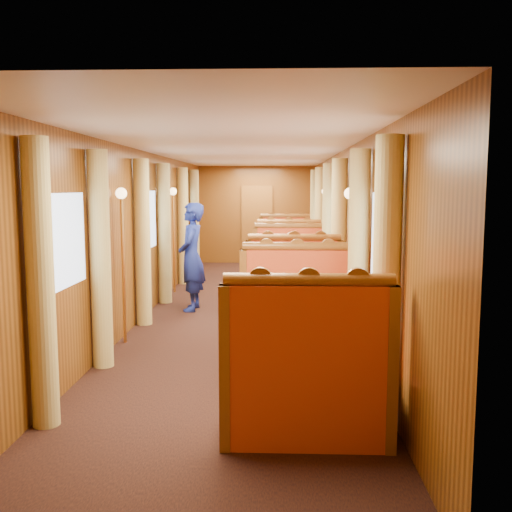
{
  "coord_description": "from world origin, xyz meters",
  "views": [
    {
      "loc": [
        0.52,
        -8.73,
        1.95
      ],
      "look_at": [
        0.24,
        -1.25,
        1.05
      ],
      "focal_mm": 40.0,
      "sensor_mm": 36.0,
      "label": 1
    }
  ],
  "objects_px": {
    "teapot_back": "(292,308)",
    "steward": "(192,257)",
    "banquette_near_aft": "(297,325)",
    "table_far": "(288,261)",
    "rose_vase_far": "(286,235)",
    "passenger": "(291,260)",
    "table_near": "(301,356)",
    "banquette_near_fwd": "(306,388)",
    "table_mid": "(292,290)",
    "banquette_far_aft": "(287,253)",
    "banquette_mid_fwd": "(294,299)",
    "banquette_far_fwd": "(289,265)",
    "tea_tray": "(294,318)",
    "teapot_left": "(282,312)",
    "banquette_mid_aft": "(290,276)",
    "teapot_right": "(298,313)",
    "fruit_plate": "(334,318)",
    "rose_vase_mid": "(291,254)"
  },
  "relations": [
    {
      "from": "rose_vase_far",
      "to": "passenger",
      "type": "bearing_deg",
      "value": -89.41
    },
    {
      "from": "banquette_mid_aft",
      "to": "passenger",
      "type": "relative_size",
      "value": 1.76
    },
    {
      "from": "table_mid",
      "to": "teapot_left",
      "type": "height_order",
      "value": "teapot_left"
    },
    {
      "from": "banquette_mid_fwd",
      "to": "teapot_right",
      "type": "bearing_deg",
      "value": -90.71
    },
    {
      "from": "tea_tray",
      "to": "rose_vase_mid",
      "type": "distance_m",
      "value": 3.61
    },
    {
      "from": "table_near",
      "to": "banquette_far_fwd",
      "type": "xyz_separation_m",
      "value": [
        0.0,
        5.99,
        0.05
      ]
    },
    {
      "from": "banquette_far_aft",
      "to": "teapot_back",
      "type": "relative_size",
      "value": 8.53
    },
    {
      "from": "teapot_right",
      "to": "teapot_back",
      "type": "height_order",
      "value": "teapot_back"
    },
    {
      "from": "table_near",
      "to": "steward",
      "type": "relative_size",
      "value": 0.61
    },
    {
      "from": "banquette_near_fwd",
      "to": "teapot_right",
      "type": "xyz_separation_m",
      "value": [
        -0.03,
        0.9,
        0.39
      ]
    },
    {
      "from": "teapot_right",
      "to": "banquette_far_fwd",
      "type": "bearing_deg",
      "value": 95.47
    },
    {
      "from": "banquette_mid_fwd",
      "to": "banquette_far_fwd",
      "type": "distance_m",
      "value": 3.5
    },
    {
      "from": "banquette_mid_aft",
      "to": "fruit_plate",
      "type": "bearing_deg",
      "value": -86.42
    },
    {
      "from": "rose_vase_far",
      "to": "passenger",
      "type": "height_order",
      "value": "passenger"
    },
    {
      "from": "banquette_far_aft",
      "to": "fruit_plate",
      "type": "bearing_deg",
      "value": -87.95
    },
    {
      "from": "teapot_back",
      "to": "tea_tray",
      "type": "bearing_deg",
      "value": -82.8
    },
    {
      "from": "tea_tray",
      "to": "rose_vase_far",
      "type": "distance_m",
      "value": 7.11
    },
    {
      "from": "teapot_back",
      "to": "rose_vase_far",
      "type": "bearing_deg",
      "value": 92.76
    },
    {
      "from": "banquette_near_aft",
      "to": "fruit_plate",
      "type": "distance_m",
      "value": 1.24
    },
    {
      "from": "banquette_far_aft",
      "to": "teapot_left",
      "type": "relative_size",
      "value": 7.17
    },
    {
      "from": "passenger",
      "to": "rose_vase_far",
      "type": "bearing_deg",
      "value": 90.59
    },
    {
      "from": "banquette_far_aft",
      "to": "teapot_back",
      "type": "distance_m",
      "value": 7.93
    },
    {
      "from": "banquette_near_fwd",
      "to": "fruit_plate",
      "type": "distance_m",
      "value": 0.99
    },
    {
      "from": "banquette_mid_aft",
      "to": "steward",
      "type": "distance_m",
      "value": 1.84
    },
    {
      "from": "banquette_mid_aft",
      "to": "banquette_far_aft",
      "type": "bearing_deg",
      "value": 90.0
    },
    {
      "from": "rose_vase_mid",
      "to": "passenger",
      "type": "relative_size",
      "value": 0.47
    },
    {
      "from": "rose_vase_far",
      "to": "banquette_near_aft",
      "type": "bearing_deg",
      "value": -89.73
    },
    {
      "from": "teapot_back",
      "to": "banquette_mid_fwd",
      "type": "bearing_deg",
      "value": 91.24
    },
    {
      "from": "tea_tray",
      "to": "table_mid",
      "type": "bearing_deg",
      "value": 88.88
    },
    {
      "from": "passenger",
      "to": "teapot_left",
      "type": "bearing_deg",
      "value": -92.4
    },
    {
      "from": "banquette_near_fwd",
      "to": "tea_tray",
      "type": "relative_size",
      "value": 3.94
    },
    {
      "from": "table_mid",
      "to": "table_far",
      "type": "relative_size",
      "value": 1.0
    },
    {
      "from": "table_mid",
      "to": "banquette_far_aft",
      "type": "xyz_separation_m",
      "value": [
        0.0,
        4.51,
        0.05
      ]
    },
    {
      "from": "banquette_near_fwd",
      "to": "steward",
      "type": "bearing_deg",
      "value": 108.61
    },
    {
      "from": "banquette_mid_fwd",
      "to": "teapot_left",
      "type": "height_order",
      "value": "banquette_mid_fwd"
    },
    {
      "from": "tea_tray",
      "to": "teapot_left",
      "type": "bearing_deg",
      "value": -156.7
    },
    {
      "from": "table_near",
      "to": "banquette_near_fwd",
      "type": "xyz_separation_m",
      "value": [
        0.0,
        -1.01,
        0.05
      ]
    },
    {
      "from": "rose_vase_mid",
      "to": "tea_tray",
      "type": "bearing_deg",
      "value": -91.0
    },
    {
      "from": "banquette_near_fwd",
      "to": "teapot_back",
      "type": "distance_m",
      "value": 1.18
    },
    {
      "from": "tea_tray",
      "to": "teapot_left",
      "type": "xyz_separation_m",
      "value": [
        -0.11,
        -0.05,
        0.07
      ]
    },
    {
      "from": "banquette_near_aft",
      "to": "table_far",
      "type": "xyz_separation_m",
      "value": [
        0.0,
        5.99,
        -0.05
      ]
    },
    {
      "from": "steward",
      "to": "rose_vase_far",
      "type": "bearing_deg",
      "value": 155.22
    },
    {
      "from": "fruit_plate",
      "to": "banquette_far_aft",
      "type": "bearing_deg",
      "value": 92.05
    },
    {
      "from": "tea_tray",
      "to": "teapot_back",
      "type": "xyz_separation_m",
      "value": [
        -0.01,
        0.18,
        0.06
      ]
    },
    {
      "from": "banquette_near_aft",
      "to": "fruit_plate",
      "type": "bearing_deg",
      "value": -75.8
    },
    {
      "from": "table_near",
      "to": "teapot_back",
      "type": "xyz_separation_m",
      "value": [
        -0.08,
        0.09,
        0.44
      ]
    },
    {
      "from": "teapot_left",
      "to": "teapot_back",
      "type": "xyz_separation_m",
      "value": [
        0.1,
        0.23,
        -0.01
      ]
    },
    {
      "from": "table_far",
      "to": "banquette_mid_aft",
      "type": "bearing_deg",
      "value": -90.0
    },
    {
      "from": "banquette_mid_aft",
      "to": "rose_vase_far",
      "type": "distance_m",
      "value": 2.55
    },
    {
      "from": "teapot_back",
      "to": "steward",
      "type": "height_order",
      "value": "steward"
    }
  ]
}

